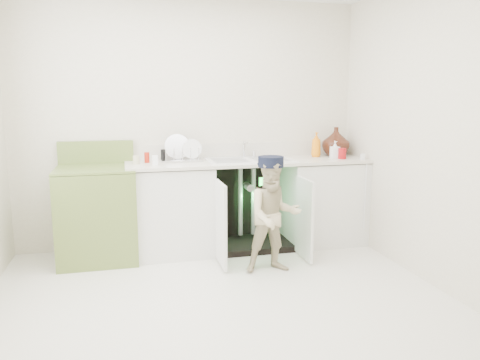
{
  "coord_description": "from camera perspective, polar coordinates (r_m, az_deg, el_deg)",
  "views": [
    {
      "loc": [
        -0.67,
        -3.29,
        1.52
      ],
      "look_at": [
        0.33,
        0.7,
        0.79
      ],
      "focal_mm": 35.0,
      "sensor_mm": 36.0,
      "label": 1
    }
  ],
  "objects": [
    {
      "name": "ground",
      "position": [
        3.68,
        -2.36,
        -14.37
      ],
      "size": [
        3.5,
        3.5,
        0.0
      ],
      "primitive_type": "plane",
      "color": "beige",
      "rests_on": "ground"
    },
    {
      "name": "room_shell",
      "position": [
        3.37,
        -2.51,
        5.39
      ],
      "size": [
        6.0,
        5.5,
        1.26
      ],
      "color": "beige",
      "rests_on": "ground"
    },
    {
      "name": "counter_run",
      "position": [
        4.78,
        1.44,
        -2.66
      ],
      "size": [
        2.44,
        1.02,
        1.21
      ],
      "color": "white",
      "rests_on": "ground"
    },
    {
      "name": "avocado_stove",
      "position": [
        4.6,
        -16.97,
        -3.8
      ],
      "size": [
        0.71,
        0.65,
        1.1
      ],
      "color": "olive",
      "rests_on": "ground"
    },
    {
      "name": "repair_worker",
      "position": [
        4.09,
        4.13,
        -4.22
      ],
      "size": [
        0.51,
        0.59,
        1.02
      ],
      "rotation": [
        0.0,
        0.0,
        -0.04
      ],
      "color": "beige",
      "rests_on": "ground"
    }
  ]
}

